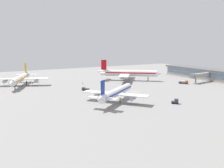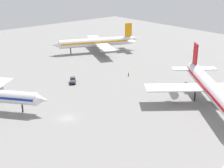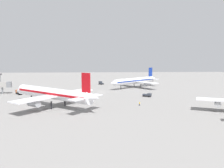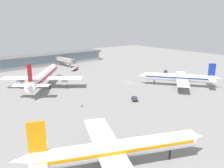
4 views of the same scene
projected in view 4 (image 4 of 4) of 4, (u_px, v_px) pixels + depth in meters
name	position (u px, v px, depth m)	size (l,w,h in m)	color
ground	(128.00, 82.00, 127.24)	(288.00, 288.00, 0.00)	gray
terminal_building	(50.00, 59.00, 178.51)	(87.07, 14.98, 8.35)	#9E9993
airplane_at_gate	(179.00, 78.00, 118.84)	(29.79, 35.04, 12.64)	white
airplane_taxiing	(43.00, 76.00, 117.35)	(36.61, 42.18, 15.36)	white
airplane_distant	(116.00, 149.00, 52.02)	(43.03, 35.61, 13.82)	white
pushback_tractor	(135.00, 99.00, 98.15)	(4.10, 4.69, 1.90)	black
baggage_tug	(166.00, 72.00, 147.19)	(3.69, 3.72, 2.30)	black
fuel_truck	(75.00, 69.00, 157.07)	(6.28, 5.10, 2.50)	black
ground_crew_worker	(82.00, 105.00, 90.94)	(0.52, 0.52, 1.67)	#1E2338
jet_bridge	(66.00, 60.00, 167.75)	(5.40, 20.31, 6.74)	#9E9993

